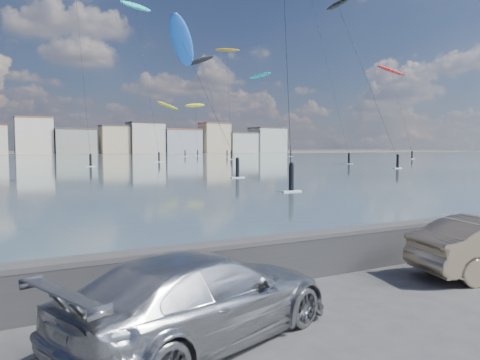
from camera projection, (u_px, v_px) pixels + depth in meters
name	position (u px, v px, depth m)	size (l,w,h in m)	color
ground	(304.00, 336.00, 7.41)	(700.00, 700.00, 0.00)	#333335
bay_water	(15.00, 162.00, 87.75)	(500.00, 177.00, 0.00)	#3C5E68
far_shore_strip	(1.00, 154.00, 183.03)	(500.00, 60.00, 0.00)	#4C473D
seawall	(227.00, 263.00, 9.74)	(400.00, 0.36, 1.08)	#28282B
far_buildings	(5.00, 138.00, 170.92)	(240.79, 13.26, 14.60)	#9EA8B7
car_silver	(202.00, 297.00, 7.17)	(1.96, 4.82, 1.40)	#A3A6AA
kitesurfer_1	(168.00, 106.00, 148.96)	(7.98, 14.46, 17.57)	yellow
kitesurfer_4	(201.00, 62.00, 137.87)	(8.71, 11.61, 30.61)	black
kitesurfer_5	(195.00, 106.00, 154.69)	(10.65, 11.24, 17.82)	yellow
kitesurfer_7	(391.00, 72.00, 120.96)	(8.83, 12.18, 24.31)	red
kitesurfer_10	(136.00, 7.00, 98.52)	(10.09, 17.21, 34.16)	#19BFBF
kitesurfer_14	(183.00, 43.00, 51.88)	(5.92, 13.93, 17.60)	blue
kitesurfer_16	(227.00, 52.00, 118.25)	(7.55, 14.12, 28.45)	#BF8C19
kitesurfer_17	(339.00, 8.00, 70.88)	(5.00, 15.00, 25.66)	black
kitesurfer_18	(260.00, 77.00, 152.53)	(6.81, 19.42, 27.52)	#19BFBF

